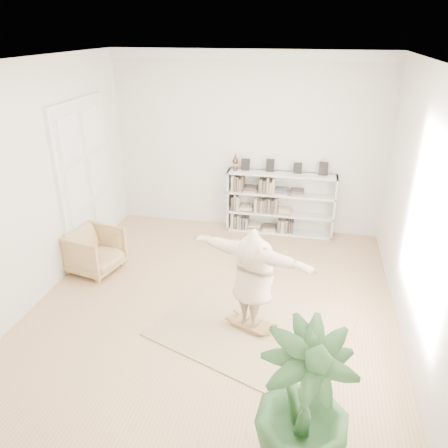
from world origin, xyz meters
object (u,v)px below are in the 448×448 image
Objects in this scene: bookshelf at (280,204)px; person at (253,276)px; houseplant at (303,405)px; armchair at (94,251)px; rocker_board at (252,324)px.

person is (-0.08, -3.32, 0.25)m from bookshelf.
armchair is at bearing 140.12° from houseplant.
houseplant is at bearing -82.71° from bookshelf.
bookshelf reaches higher than armchair.
houseplant is (3.73, -3.12, 0.42)m from armchair.
bookshelf is at bearing -70.28° from person.
bookshelf reaches higher than person.
rocker_board is 0.36× the size of houseplant.
bookshelf is 3.33m from person.
rocker_board is (-0.08, -3.32, -0.57)m from bookshelf.
bookshelf is 2.59× the size of armchair.
houseplant reaches higher than rocker_board.
bookshelf is 1.18× the size of person.
person is (0.00, 0.00, 0.81)m from rocker_board.
armchair is 0.46× the size of person.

